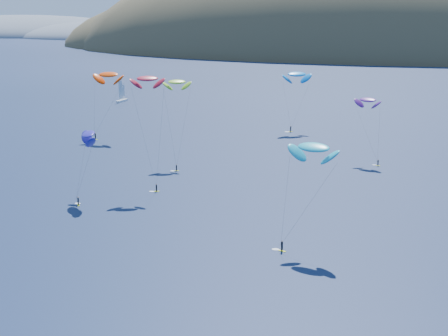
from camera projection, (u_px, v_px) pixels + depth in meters
island at (396, 63)px, 579.09m from camera, size 730.00×300.00×210.00m
headland at (42, 37)px, 877.09m from camera, size 460.00×250.00×60.00m
sailboat at (122, 100)px, 281.16m from camera, size 8.63×7.47×10.71m
kitesurfer_1 at (108, 75)px, 202.85m from camera, size 11.19×9.38×23.57m
kitesurfer_3 at (177, 82)px, 171.71m from camera, size 8.50×15.61×24.19m
kitesurfer_4 at (297, 74)px, 215.20m from camera, size 11.38×10.81×22.24m
kitesurfer_5 at (314, 147)px, 111.88m from camera, size 10.23×9.93×20.71m
kitesurfer_6 at (368, 100)px, 173.33m from camera, size 8.81×9.96×19.16m
kitesurfer_9 at (147, 79)px, 146.19m from camera, size 8.55×8.62×28.16m
kitesurfer_10 at (88, 134)px, 140.26m from camera, size 8.39×12.47×17.03m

